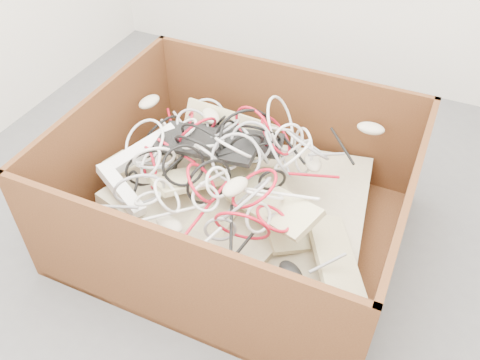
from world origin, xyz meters
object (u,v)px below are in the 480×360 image
at_px(power_strip_left, 142,150).
at_px(power_strip_right, 121,189).
at_px(cardboard_box, 234,209).
at_px(vga_plug, 291,220).

distance_m(power_strip_left, power_strip_right, 0.20).
relative_size(cardboard_box, power_strip_left, 4.04).
distance_m(cardboard_box, vga_plug, 0.39).
height_order(cardboard_box, power_strip_right, cardboard_box).
height_order(cardboard_box, power_strip_left, cardboard_box).
bearing_deg(vga_plug, power_strip_left, -161.79).
bearing_deg(power_strip_left, cardboard_box, -48.75).
height_order(power_strip_right, vga_plug, power_strip_right).
relative_size(power_strip_left, vga_plug, 7.29).
relative_size(power_strip_left, power_strip_right, 1.14).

